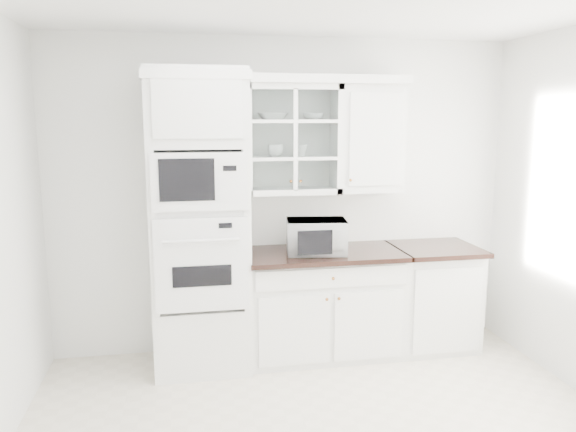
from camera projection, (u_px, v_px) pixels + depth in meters
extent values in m
cube|color=white|center=(285.00, 196.00, 4.89)|extent=(4.00, 0.02, 2.70)
cube|color=white|center=(199.00, 223.00, 4.48)|extent=(0.76, 0.65, 2.40)
cube|color=white|center=(202.00, 265.00, 4.20)|extent=(0.70, 0.03, 0.72)
cube|color=black|center=(202.00, 276.00, 4.20)|extent=(0.44, 0.01, 0.16)
cube|color=white|center=(200.00, 182.00, 4.09)|extent=(0.70, 0.03, 0.43)
cube|color=black|center=(187.00, 180.00, 4.05)|extent=(0.40, 0.01, 0.31)
cube|color=white|center=(323.00, 305.00, 4.82)|extent=(1.30, 0.60, 0.88)
cube|color=black|center=(324.00, 254.00, 4.71)|extent=(1.32, 0.67, 0.04)
cube|color=white|center=(432.00, 298.00, 5.00)|extent=(0.70, 0.60, 0.88)
cube|color=black|center=(436.00, 249.00, 4.89)|extent=(0.72, 0.67, 0.04)
cube|color=white|center=(292.00, 139.00, 4.66)|extent=(0.80, 0.33, 0.90)
cube|color=white|center=(292.00, 157.00, 4.69)|extent=(0.74, 0.29, 0.02)
cube|color=white|center=(292.00, 121.00, 4.63)|extent=(0.74, 0.29, 0.02)
cube|color=white|center=(369.00, 139.00, 4.78)|extent=(0.55, 0.33, 0.90)
cube|color=white|center=(279.00, 79.00, 4.53)|extent=(2.14, 0.38, 0.07)
imported|color=white|center=(316.00, 236.00, 4.65)|extent=(0.54, 0.47, 0.28)
imported|color=white|center=(273.00, 116.00, 4.58)|extent=(0.26, 0.26, 0.06)
imported|color=white|center=(313.00, 116.00, 4.67)|extent=(0.20, 0.20, 0.06)
imported|color=white|center=(275.00, 150.00, 4.65)|extent=(0.14, 0.14, 0.10)
imported|color=white|center=(301.00, 150.00, 4.68)|extent=(0.12, 0.12, 0.10)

